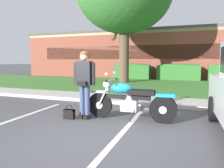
# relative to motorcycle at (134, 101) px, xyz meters

# --- Properties ---
(ground_plane) EXTENTS (140.00, 140.00, 0.00)m
(ground_plane) POSITION_rel_motorcycle_xyz_m (-0.46, -1.39, -0.48)
(ground_plane) COLOR #4C4C51
(curb_strip) EXTENTS (60.00, 0.20, 0.12)m
(curb_strip) POSITION_rel_motorcycle_xyz_m (-0.46, 1.77, -0.42)
(curb_strip) COLOR #B7B2A8
(curb_strip) RESTS_ON ground
(concrete_walk) EXTENTS (60.00, 1.50, 0.08)m
(concrete_walk) POSITION_rel_motorcycle_xyz_m (-0.46, 2.62, -0.44)
(concrete_walk) COLOR #B7B2A8
(concrete_walk) RESTS_ON ground
(grass_lawn) EXTENTS (60.00, 8.13, 0.06)m
(grass_lawn) POSITION_rel_motorcycle_xyz_m (-0.46, 7.44, -0.45)
(grass_lawn) COLOR #3D752D
(grass_lawn) RESTS_ON ground
(stall_stripe_0) EXTENTS (0.33, 4.40, 0.01)m
(stall_stripe_0) POSITION_rel_motorcycle_xyz_m (-2.78, -1.19, -0.48)
(stall_stripe_0) COLOR silver
(stall_stripe_0) RESTS_ON ground
(stall_stripe_1) EXTENTS (0.33, 4.40, 0.01)m
(stall_stripe_1) POSITION_rel_motorcycle_xyz_m (0.06, -1.19, -0.48)
(stall_stripe_1) COLOR silver
(stall_stripe_1) RESTS_ON ground
(motorcycle) EXTENTS (2.24, 0.82, 1.18)m
(motorcycle) POSITION_rel_motorcycle_xyz_m (0.00, 0.00, 0.00)
(motorcycle) COLOR black
(motorcycle) RESTS_ON ground
(rider_person) EXTENTS (0.57, 0.31, 1.70)m
(rider_person) POSITION_rel_motorcycle_xyz_m (-1.20, -0.28, 0.51)
(rider_person) COLOR black
(rider_person) RESTS_ON ground
(handbag) EXTENTS (0.28, 0.13, 0.36)m
(handbag) POSITION_rel_motorcycle_xyz_m (-1.53, -0.49, -0.34)
(handbag) COLOR black
(handbag) RESTS_ON ground
(hedge_left) EXTENTS (2.76, 0.90, 1.24)m
(hedge_left) POSITION_rel_motorcycle_xyz_m (-3.38, 11.73, 0.17)
(hedge_left) COLOR #336B2D
(hedge_left) RESTS_ON ground
(hedge_center_left) EXTENTS (3.05, 0.90, 1.24)m
(hedge_center_left) POSITION_rel_motorcycle_xyz_m (0.10, 11.73, 0.17)
(hedge_center_left) COLOR #336B2D
(hedge_center_left) RESTS_ON ground
(brick_building) EXTENTS (26.55, 10.27, 4.06)m
(brick_building) POSITION_rel_motorcycle_xyz_m (-0.86, 17.52, 1.55)
(brick_building) COLOR brown
(brick_building) RESTS_ON ground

